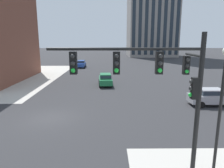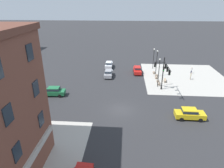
{
  "view_description": "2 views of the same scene",
  "coord_description": "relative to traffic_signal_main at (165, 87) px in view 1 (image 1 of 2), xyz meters",
  "views": [
    {
      "loc": [
        5.02,
        -16.25,
        6.34
      ],
      "look_at": [
        5.21,
        4.27,
        1.99
      ],
      "focal_mm": 33.17,
      "sensor_mm": 36.0,
      "label": 1
    },
    {
      "loc": [
        -27.7,
        -0.56,
        16.46
      ],
      "look_at": [
        5.76,
        1.86,
        2.11
      ],
      "focal_mm": 31.03,
      "sensor_mm": 36.0,
      "label": 2
    }
  ],
  "objects": [
    {
      "name": "traffic_signal_main",
      "position": [
        0.0,
        0.0,
        0.0
      ],
      "size": [
        6.35,
        2.09,
        6.66
      ],
      "color": "black",
      "rests_on": "ground"
    },
    {
      "name": "ground_plane",
      "position": [
        -7.32,
        7.8,
        -4.42
      ],
      "size": [
        320.0,
        320.0,
        0.0
      ],
      "primitive_type": "plane",
      "color": "#2D2D30"
    },
    {
      "name": "car_main_northbound_near",
      "position": [
        -9.13,
        40.53,
        -3.5
      ],
      "size": [
        1.93,
        4.42,
        1.68
      ],
      "color": "#23479E",
      "rests_on": "ground"
    },
    {
      "name": "car_parked_curb",
      "position": [
        7.7,
        11.17,
        -3.5
      ],
      "size": [
        4.41,
        1.91,
        1.68
      ],
      "color": "#99999E",
      "rests_on": "ground"
    },
    {
      "name": "car_main_southbound_near",
      "position": [
        -2.99,
        20.62,
        -3.5
      ],
      "size": [
        2.12,
        4.51,
        1.68
      ],
      "color": "#1E6B3D",
      "rests_on": "ground"
    },
    {
      "name": "street_lamp_corner_near",
      "position": [
        2.68,
        0.41,
        -0.67
      ],
      "size": [
        0.36,
        0.36,
        6.07
      ],
      "color": "black",
      "rests_on": "ground"
    }
  ]
}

